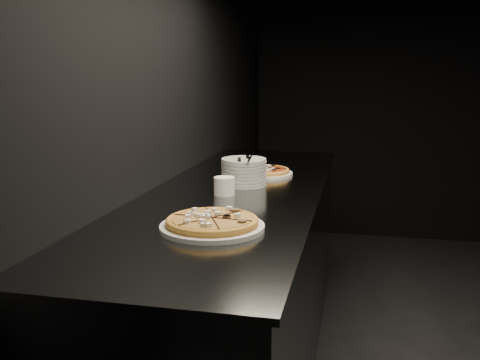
% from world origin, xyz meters
% --- Properties ---
extents(wall_left, '(0.02, 5.00, 2.80)m').
position_xyz_m(wall_left, '(-2.50, 0.00, 1.40)').
color(wall_left, black).
rests_on(wall_left, floor).
extents(counter, '(0.74, 2.44, 0.92)m').
position_xyz_m(counter, '(-2.13, 0.00, 0.46)').
color(counter, '#55585C').
rests_on(counter, floor).
extents(pizza_mushroom, '(0.34, 0.34, 0.04)m').
position_xyz_m(pizza_mushroom, '(-2.07, -0.62, 0.94)').
color(pizza_mushroom, white).
rests_on(pizza_mushroom, counter).
extents(pizza_tomato, '(0.30, 0.30, 0.03)m').
position_xyz_m(pizza_tomato, '(-2.08, 0.37, 0.94)').
color(pizza_tomato, white).
rests_on(pizza_tomato, counter).
extents(plate_stack, '(0.20, 0.20, 0.12)m').
position_xyz_m(plate_stack, '(-2.12, 0.11, 0.98)').
color(plate_stack, white).
rests_on(plate_stack, counter).
extents(cutlery, '(0.07, 0.22, 0.01)m').
position_xyz_m(cutlery, '(-2.11, 0.09, 1.05)').
color(cutlery, silver).
rests_on(cutlery, plate_stack).
extents(ramekin, '(0.09, 0.09, 0.08)m').
position_xyz_m(ramekin, '(-2.16, -0.12, 0.96)').
color(ramekin, white).
rests_on(ramekin, counter).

